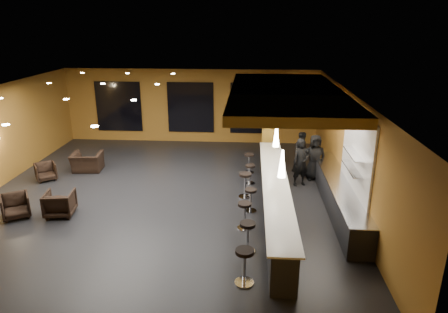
# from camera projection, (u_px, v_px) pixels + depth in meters

# --- Properties ---
(floor) EXTENTS (12.00, 13.00, 0.10)m
(floor) POSITION_uv_depth(u_px,v_px,m) (164.00, 198.00, 13.50)
(floor) COLOR black
(floor) RESTS_ON ground
(ceiling) EXTENTS (12.00, 13.00, 0.10)m
(ceiling) POSITION_uv_depth(u_px,v_px,m) (159.00, 92.00, 12.34)
(ceiling) COLOR black
(wall_back) EXTENTS (12.00, 0.10, 3.50)m
(wall_back) POSITION_uv_depth(u_px,v_px,m) (191.00, 106.00, 19.10)
(wall_back) COLOR #8F5F20
(wall_back) RESTS_ON floor
(wall_front) EXTENTS (12.00, 0.10, 3.50)m
(wall_front) POSITION_uv_depth(u_px,v_px,m) (78.00, 263.00, 6.74)
(wall_front) COLOR #8F5F20
(wall_front) RESTS_ON floor
(wall_right) EXTENTS (0.10, 13.00, 3.50)m
(wall_right) POSITION_uv_depth(u_px,v_px,m) (351.00, 151.00, 12.53)
(wall_right) COLOR #8F5F20
(wall_right) RESTS_ON floor
(wood_soffit) EXTENTS (3.60, 8.00, 0.28)m
(wood_soffit) POSITION_uv_depth(u_px,v_px,m) (286.00, 94.00, 13.09)
(wood_soffit) COLOR #B38834
(wood_soffit) RESTS_ON ceiling
(window_left) EXTENTS (2.20, 0.06, 2.40)m
(window_left) POSITION_uv_depth(u_px,v_px,m) (119.00, 106.00, 19.24)
(window_left) COLOR black
(window_left) RESTS_ON wall_back
(window_center) EXTENTS (2.20, 0.06, 2.40)m
(window_center) POSITION_uv_depth(u_px,v_px,m) (191.00, 107.00, 19.02)
(window_center) COLOR black
(window_center) RESTS_ON wall_back
(window_right) EXTENTS (2.20, 0.06, 2.40)m
(window_right) POSITION_uv_depth(u_px,v_px,m) (254.00, 108.00, 18.82)
(window_right) COLOR black
(window_right) RESTS_ON wall_back
(tile_backsplash) EXTENTS (0.06, 3.20, 2.40)m
(tile_backsplash) POSITION_uv_depth(u_px,v_px,m) (357.00, 153.00, 11.51)
(tile_backsplash) COLOR white
(tile_backsplash) RESTS_ON wall_right
(bar_counter) EXTENTS (0.60, 8.00, 1.00)m
(bar_counter) POSITION_uv_depth(u_px,v_px,m) (275.00, 198.00, 12.15)
(bar_counter) COLOR black
(bar_counter) RESTS_ON floor
(bar_top) EXTENTS (0.78, 8.10, 0.05)m
(bar_top) POSITION_uv_depth(u_px,v_px,m) (275.00, 182.00, 11.98)
(bar_top) COLOR white
(bar_top) RESTS_ON bar_counter
(prep_counter) EXTENTS (0.70, 6.00, 0.86)m
(prep_counter) POSITION_uv_depth(u_px,v_px,m) (338.00, 196.00, 12.51)
(prep_counter) COLOR black
(prep_counter) RESTS_ON floor
(prep_top) EXTENTS (0.72, 6.00, 0.03)m
(prep_top) POSITION_uv_depth(u_px,v_px,m) (339.00, 182.00, 12.37)
(prep_top) COLOR silver
(prep_top) RESTS_ON prep_counter
(wall_shelf_lower) EXTENTS (0.30, 1.50, 0.03)m
(wall_shelf_lower) POSITION_uv_depth(u_px,v_px,m) (352.00, 169.00, 11.46)
(wall_shelf_lower) COLOR silver
(wall_shelf_lower) RESTS_ON wall_right
(wall_shelf_upper) EXTENTS (0.30, 1.50, 0.03)m
(wall_shelf_upper) POSITION_uv_depth(u_px,v_px,m) (354.00, 154.00, 11.32)
(wall_shelf_upper) COLOR silver
(wall_shelf_upper) RESTS_ON wall_right
(column) EXTENTS (0.60, 0.60, 3.50)m
(column) POSITION_uv_depth(u_px,v_px,m) (270.00, 122.00, 16.09)
(column) COLOR #A47724
(column) RESTS_ON floor
(pendant_0) EXTENTS (0.20, 0.20, 0.70)m
(pendant_0) POSITION_uv_depth(u_px,v_px,m) (282.00, 164.00, 9.66)
(pendant_0) COLOR white
(pendant_0) RESTS_ON wood_soffit
(pendant_1) EXTENTS (0.20, 0.20, 0.70)m
(pendant_1) POSITION_uv_depth(u_px,v_px,m) (276.00, 135.00, 12.02)
(pendant_1) COLOR white
(pendant_1) RESTS_ON wood_soffit
(pendant_2) EXTENTS (0.20, 0.20, 0.70)m
(pendant_2) POSITION_uv_depth(u_px,v_px,m) (272.00, 117.00, 14.38)
(pendant_2) COLOR white
(pendant_2) RESTS_ON wood_soffit
(staff_a) EXTENTS (0.74, 0.62, 1.73)m
(staff_a) POSITION_uv_depth(u_px,v_px,m) (301.00, 162.00, 14.14)
(staff_a) COLOR black
(staff_a) RESTS_ON floor
(staff_b) EXTENTS (0.86, 0.72, 1.60)m
(staff_b) POSITION_uv_depth(u_px,v_px,m) (302.00, 152.00, 15.45)
(staff_b) COLOR black
(staff_b) RESTS_ON floor
(staff_c) EXTENTS (0.87, 0.60, 1.71)m
(staff_c) POSITION_uv_depth(u_px,v_px,m) (315.00, 157.00, 14.69)
(staff_c) COLOR black
(staff_c) RESTS_ON floor
(armchair_a) EXTENTS (1.07, 1.07, 0.71)m
(armchair_a) POSITION_uv_depth(u_px,v_px,m) (16.00, 206.00, 11.97)
(armchair_a) COLOR black
(armchair_a) RESTS_ON floor
(armchair_b) EXTENTS (0.93, 0.95, 0.76)m
(armchair_b) POSITION_uv_depth(u_px,v_px,m) (60.00, 203.00, 12.09)
(armchair_b) COLOR black
(armchair_b) RESTS_ON floor
(armchair_c) EXTENTS (0.98, 0.98, 0.65)m
(armchair_c) POSITION_uv_depth(u_px,v_px,m) (46.00, 172.00, 14.79)
(armchair_c) COLOR black
(armchair_c) RESTS_ON floor
(armchair_d) EXTENTS (1.21, 1.08, 0.73)m
(armchair_d) POSITION_uv_depth(u_px,v_px,m) (87.00, 162.00, 15.68)
(armchair_d) COLOR black
(armchair_d) RESTS_ON floor
(bar_stool_0) EXTENTS (0.44, 0.44, 0.87)m
(bar_stool_0) POSITION_uv_depth(u_px,v_px,m) (245.00, 262.00, 8.85)
(bar_stool_0) COLOR silver
(bar_stool_0) RESTS_ON floor
(bar_stool_1) EXTENTS (0.42, 0.42, 0.83)m
(bar_stool_1) POSITION_uv_depth(u_px,v_px,m) (247.00, 233.00, 10.09)
(bar_stool_1) COLOR silver
(bar_stool_1) RESTS_ON floor
(bar_stool_2) EXTENTS (0.40, 0.40, 0.80)m
(bar_stool_2) POSITION_uv_depth(u_px,v_px,m) (245.00, 212.00, 11.25)
(bar_stool_2) COLOR silver
(bar_stool_2) RESTS_ON floor
(bar_stool_3) EXTENTS (0.38, 0.38, 0.75)m
(bar_stool_3) POSITION_uv_depth(u_px,v_px,m) (251.00, 197.00, 12.29)
(bar_stool_3) COLOR silver
(bar_stool_3) RESTS_ON floor
(bar_stool_4) EXTENTS (0.44, 0.44, 0.86)m
(bar_stool_4) POSITION_uv_depth(u_px,v_px,m) (245.00, 182.00, 13.24)
(bar_stool_4) COLOR silver
(bar_stool_4) RESTS_ON floor
(bar_stool_5) EXTENTS (0.36, 0.36, 0.72)m
(bar_stool_5) POSITION_uv_depth(u_px,v_px,m) (250.00, 172.00, 14.40)
(bar_stool_5) COLOR silver
(bar_stool_5) RESTS_ON floor
(bar_stool_6) EXTENTS (0.40, 0.40, 0.79)m
(bar_stool_6) POSITION_uv_depth(u_px,v_px,m) (249.00, 161.00, 15.39)
(bar_stool_6) COLOR silver
(bar_stool_6) RESTS_ON floor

